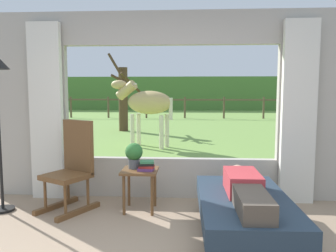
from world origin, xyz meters
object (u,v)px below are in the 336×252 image
side_table (140,177)px  horse (147,103)px  potted_plant (134,154)px  book_stack (146,166)px  rocking_chair (72,166)px  recliner_sofa (244,216)px  pasture_tree (123,97)px  reclining_person (245,188)px

side_table → horse: size_ratio=0.29×
potted_plant → book_stack: (0.17, -0.12, -0.12)m
rocking_chair → horse: bearing=114.6°
recliner_sofa → pasture_tree: (-2.93, 8.72, 1.01)m
recliner_sofa → potted_plant: potted_plant is taller
rocking_chair → reclining_person: bearing=8.3°
pasture_tree → recliner_sofa: bearing=-71.4°
side_table → rocking_chair: bearing=179.4°
side_table → potted_plant: (-0.08, 0.06, 0.28)m
reclining_person → book_stack: bearing=146.4°
recliner_sofa → pasture_tree: bearing=107.5°
reclining_person → potted_plant: (-1.25, 0.81, 0.18)m
potted_plant → book_stack: potted_plant is taller
recliner_sofa → book_stack: 1.31m
recliner_sofa → reclining_person: (-0.00, -0.05, 0.30)m
recliner_sofa → side_table: side_table is taller
book_stack → horse: size_ratio=0.11×
reclining_person → rocking_chair: bearing=158.4°
side_table → horse: (-0.50, 4.67, 0.73)m
rocking_chair → side_table: (0.85, -0.01, -0.12)m
horse → rocking_chair: bearing=-162.6°
rocking_chair → side_table: size_ratio=2.15×
reclining_person → horse: size_ratio=0.80×
reclining_person → side_table: size_ratio=2.75×
recliner_sofa → rocking_chair: rocking_chair is taller
book_stack → pasture_tree: pasture_tree is taller
recliner_sofa → rocking_chair: bearing=159.6°
potted_plant → reclining_person: bearing=-32.9°
horse → book_stack: bearing=-151.1°
reclining_person → rocking_chair: 2.16m
reclining_person → horse: bearing=106.1°
potted_plant → book_stack: size_ratio=1.56×
side_table → horse: 4.75m
reclining_person → book_stack: 1.29m
recliner_sofa → side_table: (-1.17, 0.70, 0.21)m
potted_plant → pasture_tree: bearing=101.9°
rocking_chair → pasture_tree: 8.09m
recliner_sofa → horse: horse is taller
reclining_person → pasture_tree: size_ratio=0.52×
potted_plant → recliner_sofa: bearing=-31.3°
side_table → book_stack: book_stack is taller
pasture_tree → side_table: bearing=-77.6°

